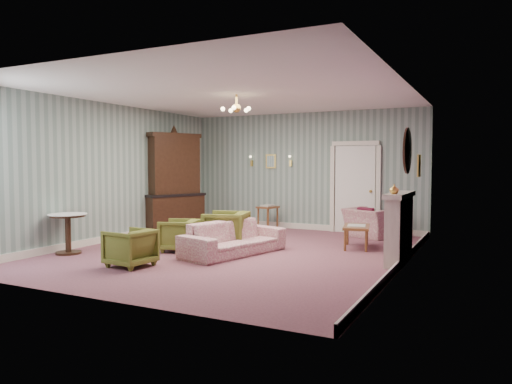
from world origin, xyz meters
The scene contains 27 objects.
floor centered at (0.00, 0.00, 0.00)m, with size 7.00×7.00×0.00m, color #864E5E.
ceiling centered at (0.00, 0.00, 2.90)m, with size 7.00×7.00×0.00m, color white.
wall_back centered at (0.00, 3.50, 1.45)m, with size 6.00×6.00×0.00m, color slate.
wall_front centered at (0.00, -3.50, 1.45)m, with size 6.00×6.00×0.00m, color slate.
wall_left centered at (-3.00, 0.00, 1.45)m, with size 7.00×7.00×0.00m, color slate.
wall_right centered at (3.00, 0.00, 1.45)m, with size 7.00×7.00×0.00m, color slate.
wall_right_floral centered at (2.98, 0.00, 1.45)m, with size 7.00×7.00×0.00m, color #AB5586.
door centered at (1.30, 3.46, 1.08)m, with size 1.12×0.12×2.16m, color white, non-canonical shape.
olive_chair_a centered at (-0.91, -1.87, 0.33)m, with size 0.65×0.60×0.66m, color brown.
olive_chair_b centered at (-1.00, -0.41, 0.33)m, with size 0.65×0.60×0.66m, color brown.
olive_chair_c centered at (-0.35, 0.21, 0.40)m, with size 0.78×0.73×0.80m, color brown.
sofa_chintz centered at (0.06, -0.23, 0.40)m, with size 2.05×0.60×0.80m, color #983D5A.
wingback_chair centered at (1.79, 2.91, 0.43)m, with size 0.99×0.64×0.87m, color #983D5A.
dresser centered at (-2.65, 1.71, 1.26)m, with size 0.52×1.51×2.51m, color black, non-canonical shape.
fireplace centered at (2.86, 0.40, 0.58)m, with size 0.30×1.40×1.16m, color beige, non-canonical shape.
mantel_vase centered at (2.84, 0.00, 1.23)m, with size 0.15×0.15×0.15m, color gold.
oval_mirror centered at (2.96, 0.40, 1.85)m, with size 0.04×0.76×0.84m, color white, non-canonical shape.
framed_print centered at (2.97, 1.75, 1.60)m, with size 0.04×0.34×0.42m, color gold, non-canonical shape.
coffee_table centered at (1.88, 1.39, 0.22)m, with size 0.48×0.87×0.44m, color brown, non-canonical shape.
side_table_black centered at (2.65, 1.41, 0.30)m, with size 0.40×0.40×0.59m, color black, non-canonical shape.
pedestal_table centered at (-2.65, -1.53, 0.37)m, with size 0.68×0.68×0.74m, color black, non-canonical shape.
nesting_table centered at (-0.72, 2.92, 0.32)m, with size 0.39×0.49×0.65m, color brown, non-canonical shape.
gilt_mirror_back centered at (-0.90, 3.46, 1.70)m, with size 0.28×0.06×0.36m, color gold, non-canonical shape.
sconce_left centered at (-1.45, 3.44, 1.70)m, with size 0.16×0.12×0.30m, color gold, non-canonical shape.
sconce_right centered at (-0.35, 3.44, 1.70)m, with size 0.16×0.12×0.30m, color gold, non-canonical shape.
chandelier centered at (0.00, 0.00, 2.63)m, with size 0.56×0.56×0.36m, color gold, non-canonical shape.
burgundy_cushion centered at (1.74, 2.76, 0.48)m, with size 0.38×0.10×0.38m, color maroon.
Camera 1 is at (4.27, -7.78, 1.63)m, focal length 33.83 mm.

